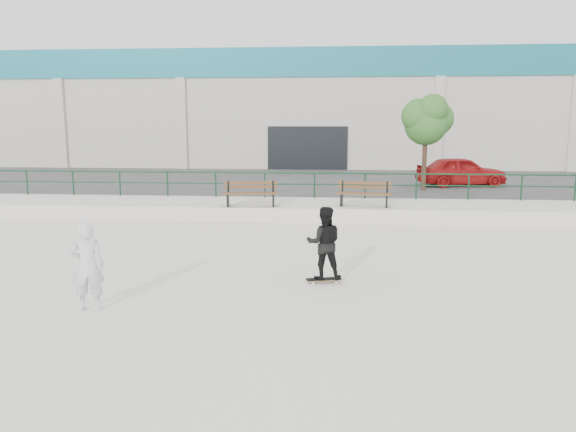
# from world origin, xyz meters

# --- Properties ---
(ground) EXTENTS (120.00, 120.00, 0.00)m
(ground) POSITION_xyz_m (0.00, 0.00, 0.00)
(ground) COLOR beige
(ground) RESTS_ON ground
(ledge) EXTENTS (30.00, 3.00, 0.50)m
(ledge) POSITION_xyz_m (0.00, 9.50, 0.25)
(ledge) COLOR beige
(ledge) RESTS_ON ground
(parking_strip) EXTENTS (60.00, 14.00, 0.50)m
(parking_strip) POSITION_xyz_m (0.00, 18.00, 0.25)
(parking_strip) COLOR #313131
(parking_strip) RESTS_ON ground
(railing) EXTENTS (28.00, 0.06, 1.03)m
(railing) POSITION_xyz_m (-0.00, 10.80, 1.24)
(railing) COLOR #143922
(railing) RESTS_ON ledge
(commercial_building) EXTENTS (44.20, 16.33, 8.00)m
(commercial_building) POSITION_xyz_m (-0.00, 31.99, 4.58)
(commercial_building) COLOR beige
(commercial_building) RESTS_ON ground
(bench_left) EXTENTS (2.01, 0.81, 0.90)m
(bench_left) POSITION_xyz_m (-1.21, 8.47, 0.95)
(bench_left) COLOR #4D2C1A
(bench_left) RESTS_ON ledge
(bench_right) EXTENTS (1.99, 0.76, 0.89)m
(bench_right) POSITION_xyz_m (2.88, 8.82, 0.94)
(bench_right) COLOR #4D2C1A
(bench_right) RESTS_ON ledge
(tree) EXTENTS (2.35, 2.09, 4.18)m
(tree) POSITION_xyz_m (5.75, 13.78, 3.64)
(tree) COLOR #423221
(tree) RESTS_ON parking_strip
(red_car) EXTENTS (4.33, 2.34, 1.40)m
(red_car) POSITION_xyz_m (7.72, 15.64, 1.20)
(red_car) COLOR #9F1313
(red_car) RESTS_ON parking_strip
(skateboard) EXTENTS (0.80, 0.40, 0.09)m
(skateboard) POSITION_xyz_m (1.64, 0.66, 0.07)
(skateboard) COLOR black
(skateboard) RESTS_ON ground
(standing_skater) EXTENTS (0.83, 0.67, 1.62)m
(standing_skater) POSITION_xyz_m (1.64, 0.66, 0.91)
(standing_skater) COLOR black
(standing_skater) RESTS_ON skateboard
(seated_skater) EXTENTS (0.71, 0.55, 1.70)m
(seated_skater) POSITION_xyz_m (-2.77, -1.52, 0.85)
(seated_skater) COLOR silver
(seated_skater) RESTS_ON ground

